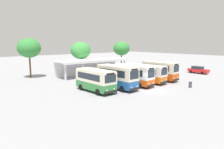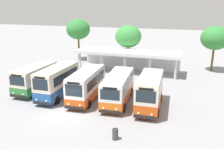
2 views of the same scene
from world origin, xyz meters
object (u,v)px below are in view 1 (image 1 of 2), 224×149
(city_bus_fifth_blue, at_px, (160,70))
(waiting_chair_end_by_column, at_px, (92,73))
(city_bus_fourth_amber, at_px, (145,73))
(city_bus_middle_cream, at_px, (133,74))
(waiting_chair_middle_seat, at_px, (97,73))
(city_bus_second_in_row, at_px, (117,76))
(waiting_chair_second_from_end, at_px, (95,73))
(city_bus_nearest_orange, at_px, (95,79))
(parked_car_flank, at_px, (198,70))
(litter_bin_apron, at_px, (190,85))

(city_bus_fifth_blue, height_order, waiting_chair_end_by_column, city_bus_fifth_blue)
(waiting_chair_end_by_column, bearing_deg, city_bus_fourth_amber, -75.99)
(city_bus_middle_cream, xyz_separation_m, waiting_chair_middle_seat, (1.83, 12.09, -1.30))
(city_bus_second_in_row, xyz_separation_m, waiting_chair_end_by_column, (4.14, 12.31, -1.40))
(city_bus_fifth_blue, bearing_deg, waiting_chair_end_by_column, 117.81)
(waiting_chair_end_by_column, distance_m, waiting_chair_second_from_end, 0.61)
(city_bus_second_in_row, distance_m, city_bus_middle_cream, 3.54)
(city_bus_second_in_row, height_order, waiting_chair_second_from_end, city_bus_second_in_row)
(city_bus_nearest_orange, bearing_deg, waiting_chair_end_by_column, 56.60)
(city_bus_second_in_row, xyz_separation_m, city_bus_fourth_amber, (7.06, 0.60, -0.21))
(city_bus_fifth_blue, bearing_deg, parked_car_flank, -1.42)
(city_bus_nearest_orange, xyz_separation_m, city_bus_middle_cream, (7.06, -0.51, 0.08))
(city_bus_fourth_amber, height_order, city_bus_fifth_blue, city_bus_fifth_blue)
(city_bus_fifth_blue, relative_size, litter_bin_apron, 7.58)
(waiting_chair_second_from_end, bearing_deg, city_bus_fourth_amber, -78.86)
(waiting_chair_middle_seat, bearing_deg, city_bus_nearest_orange, -127.53)
(city_bus_middle_cream, height_order, waiting_chair_end_by_column, city_bus_middle_cream)
(city_bus_fourth_amber, relative_size, city_bus_fifth_blue, 1.15)
(parked_car_flank, distance_m, litter_bin_apron, 16.55)
(city_bus_fourth_amber, bearing_deg, city_bus_middle_cream, -172.95)
(waiting_chair_second_from_end, bearing_deg, city_bus_fifth_blue, -64.51)
(city_bus_middle_cream, distance_m, waiting_chair_second_from_end, 12.30)
(waiting_chair_second_from_end, bearing_deg, parked_car_flank, -32.75)
(city_bus_nearest_orange, distance_m, parked_car_flank, 27.90)
(litter_bin_apron, bearing_deg, parked_car_flank, 23.34)
(city_bus_fourth_amber, height_order, parked_car_flank, city_bus_fourth_amber)
(city_bus_fifth_blue, distance_m, parked_car_flank, 13.79)
(city_bus_second_in_row, xyz_separation_m, litter_bin_apron, (9.15, -6.82, -1.47))
(city_bus_fifth_blue, height_order, litter_bin_apron, city_bus_fifth_blue)
(city_bus_nearest_orange, xyz_separation_m, city_bus_fifth_blue, (14.13, -0.59, 0.13))
(city_bus_fourth_amber, xyz_separation_m, waiting_chair_second_from_end, (-2.31, 11.73, -1.19))
(waiting_chair_end_by_column, height_order, litter_bin_apron, litter_bin_apron)
(city_bus_nearest_orange, height_order, waiting_chair_middle_seat, city_bus_nearest_orange)
(city_bus_nearest_orange, bearing_deg, parked_car_flank, -1.92)
(city_bus_fourth_amber, relative_size, waiting_chair_end_by_column, 9.13)
(waiting_chair_end_by_column, relative_size, waiting_chair_second_from_end, 1.00)
(city_bus_nearest_orange, height_order, city_bus_fifth_blue, city_bus_fifth_blue)
(city_bus_second_in_row, relative_size, city_bus_fifth_blue, 1.04)
(waiting_chair_end_by_column, height_order, waiting_chair_second_from_end, same)
(city_bus_fourth_amber, relative_size, litter_bin_apron, 8.72)
(city_bus_nearest_orange, xyz_separation_m, parked_car_flank, (27.87, -0.93, -0.92))
(litter_bin_apron, bearing_deg, waiting_chair_second_from_end, 102.92)
(parked_car_flank, xyz_separation_m, waiting_chair_middle_seat, (-18.98, 12.51, -0.31))
(waiting_chair_end_by_column, bearing_deg, parked_car_flank, -31.90)
(city_bus_nearest_orange, height_order, parked_car_flank, city_bus_nearest_orange)
(city_bus_second_in_row, height_order, city_bus_middle_cream, city_bus_second_in_row)
(waiting_chair_end_by_column, xyz_separation_m, litter_bin_apron, (5.01, -19.13, -0.07))
(city_bus_middle_cream, bearing_deg, parked_car_flank, -1.17)
(waiting_chair_end_by_column, relative_size, waiting_chair_middle_seat, 1.00)
(waiting_chair_end_by_column, bearing_deg, waiting_chair_middle_seat, -2.78)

